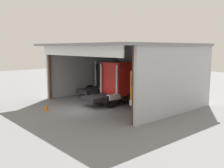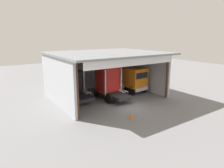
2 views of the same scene
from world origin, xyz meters
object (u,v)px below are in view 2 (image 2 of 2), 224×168
object	(u,v)px
truck_black_center_bay	(72,85)
truck_orange_right_bay	(133,80)
truck_red_center_right_bay	(110,82)
tool_cart	(104,84)
oil_drum	(105,85)
traffic_cone	(131,115)

from	to	relation	value
truck_black_center_bay	truck_orange_right_bay	xyz separation A→B (m)	(7.75, -1.89, -0.00)
truck_black_center_bay	truck_orange_right_bay	size ratio (longest dim) A/B	1.01
truck_red_center_right_bay	tool_cart	bearing A→B (deg)	65.66
truck_black_center_bay	tool_cart	distance (m)	6.30
oil_drum	tool_cart	distance (m)	0.09
oil_drum	truck_black_center_bay	bearing A→B (deg)	-159.37
truck_orange_right_bay	oil_drum	bearing A→B (deg)	-68.86
truck_orange_right_bay	traffic_cone	size ratio (longest dim) A/B	9.34
truck_black_center_bay	truck_red_center_right_bay	size ratio (longest dim) A/B	1.11
truck_orange_right_bay	tool_cart	xyz separation A→B (m)	(-1.97, 4.07, -1.19)
oil_drum	traffic_cone	size ratio (longest dim) A/B	1.56
tool_cart	traffic_cone	distance (m)	11.22
truck_red_center_right_bay	truck_orange_right_bay	world-z (taller)	truck_red_center_right_bay
truck_black_center_bay	truck_red_center_right_bay	distance (m)	4.38
truck_red_center_right_bay	truck_orange_right_bay	bearing A→B (deg)	5.66
truck_red_center_right_bay	tool_cart	xyz separation A→B (m)	(2.04, 4.44, -1.43)
oil_drum	traffic_cone	world-z (taller)	oil_drum
truck_orange_right_bay	truck_red_center_right_bay	bearing A→B (deg)	1.46
truck_orange_right_bay	tool_cart	bearing A→B (deg)	-68.03
truck_orange_right_bay	oil_drum	size ratio (longest dim) A/B	5.99
traffic_cone	truck_black_center_bay	bearing A→B (deg)	103.82
truck_black_center_bay	truck_red_center_right_bay	world-z (taller)	truck_red_center_right_bay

